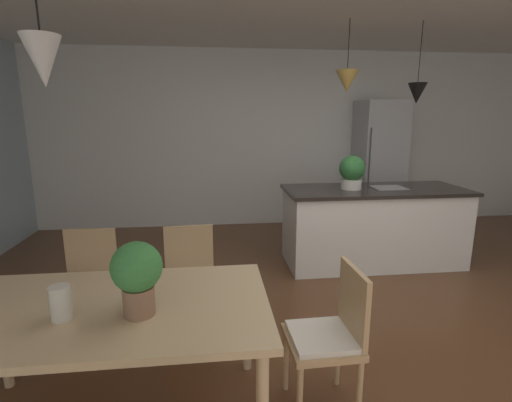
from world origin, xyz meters
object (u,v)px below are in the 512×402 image
(potted_plant_on_island, at_px, (352,171))
(potted_plant_on_table, at_px, (137,273))
(chair_kitchen_end, at_px, (330,334))
(vase_on_dining_table, at_px, (61,303))
(refrigerator, at_px, (378,165))
(chair_far_left, at_px, (88,285))
(kitchen_island, at_px, (373,225))
(chair_far_right, at_px, (190,280))
(dining_table, at_px, (109,317))

(potted_plant_on_island, xyz_separation_m, potted_plant_on_table, (-1.95, -2.29, -0.15))
(chair_kitchen_end, height_order, potted_plant_on_island, potted_plant_on_island)
(chair_kitchen_end, bearing_deg, vase_on_dining_table, -175.38)
(refrigerator, distance_m, vase_on_dining_table, 5.04)
(chair_far_left, bearing_deg, potted_plant_on_table, -59.52)
(kitchen_island, height_order, potted_plant_on_island, potted_plant_on_island)
(chair_far_right, bearing_deg, refrigerator, 45.88)
(chair_kitchen_end, relative_size, refrigerator, 0.45)
(potted_plant_on_table, bearing_deg, refrigerator, 52.23)
(chair_far_right, xyz_separation_m, vase_on_dining_table, (-0.56, -0.96, 0.34))
(potted_plant_on_table, bearing_deg, chair_kitchen_end, 6.20)
(chair_far_left, bearing_deg, potted_plant_on_island, 27.85)
(chair_kitchen_end, height_order, refrigerator, refrigerator)
(chair_far_left, distance_m, potted_plant_on_table, 1.21)
(chair_far_left, xyz_separation_m, potted_plant_on_island, (2.51, 1.33, 0.63))
(chair_far_left, relative_size, potted_plant_on_table, 2.29)
(refrigerator, bearing_deg, vase_on_dining_table, -131.09)
(chair_kitchen_end, relative_size, kitchen_island, 0.42)
(dining_table, xyz_separation_m, chair_far_left, (-0.38, 0.85, -0.19))
(potted_plant_on_island, bearing_deg, chair_kitchen_end, -112.72)
(chair_far_right, xyz_separation_m, kitchen_island, (2.05, 1.33, -0.01))
(refrigerator, xyz_separation_m, vase_on_dining_table, (-3.31, -3.80, -0.16))
(kitchen_island, bearing_deg, potted_plant_on_island, -180.00)
(potted_plant_on_island, relative_size, potted_plant_on_table, 1.00)
(kitchen_island, height_order, potted_plant_on_table, potted_plant_on_table)
(dining_table, distance_m, potted_plant_on_table, 0.36)
(chair_far_right, distance_m, potted_plant_on_island, 2.29)
(potted_plant_on_table, relative_size, vase_on_dining_table, 2.22)
(chair_far_left, bearing_deg, vase_on_dining_table, -78.53)
(refrigerator, distance_m, potted_plant_on_island, 1.81)
(chair_far_left, distance_m, vase_on_dining_table, 1.04)
(potted_plant_on_island, relative_size, vase_on_dining_table, 2.22)
(dining_table, relative_size, potted_plant_on_island, 4.48)
(chair_far_right, distance_m, chair_kitchen_end, 1.20)
(chair_far_left, height_order, refrigerator, refrigerator)
(chair_far_left, xyz_separation_m, potted_plant_on_table, (0.57, -0.96, 0.48))
(kitchen_island, xyz_separation_m, refrigerator, (0.70, 1.51, 0.51))
(chair_far_right, distance_m, refrigerator, 3.98)
(refrigerator, height_order, vase_on_dining_table, refrigerator)
(potted_plant_on_island, distance_m, vase_on_dining_table, 3.27)
(chair_far_right, height_order, potted_plant_on_table, potted_plant_on_table)
(potted_plant_on_island, xyz_separation_m, vase_on_dining_table, (-2.32, -2.29, -0.29))
(refrigerator, bearing_deg, potted_plant_on_island, -123.42)
(dining_table, distance_m, vase_on_dining_table, 0.27)
(dining_table, bearing_deg, vase_on_dining_table, -148.76)
(chair_far_left, bearing_deg, refrigerator, 38.94)
(potted_plant_on_island, bearing_deg, dining_table, -134.38)
(dining_table, height_order, chair_far_left, chair_far_left)
(chair_kitchen_end, xyz_separation_m, chair_far_left, (-1.60, 0.85, 0.00))
(chair_kitchen_end, height_order, potted_plant_on_table, potted_plant_on_table)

